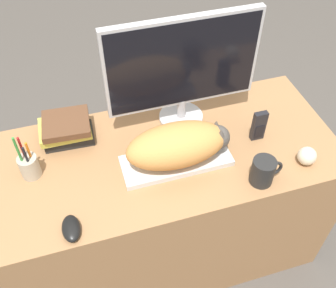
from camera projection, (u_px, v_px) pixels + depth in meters
name	position (u px, v px, depth m)	size (l,w,h in m)	color
desk	(164.00, 206.00, 1.82)	(1.42, 0.62, 0.73)	#9E7047
keyboard	(176.00, 161.00, 1.51)	(0.42, 0.16, 0.02)	silver
cat	(180.00, 144.00, 1.44)	(0.40, 0.19, 0.15)	#D18C47
monitor	(183.00, 67.00, 1.49)	(0.61, 0.19, 0.47)	#B7B7BC
computer_mouse	(71.00, 228.00, 1.30)	(0.06, 0.11, 0.03)	black
coffee_mug	(263.00, 171.00, 1.42)	(0.12, 0.09, 0.11)	black
pen_cup	(29.00, 166.00, 1.44)	(0.07, 0.07, 0.21)	#B2A893
baseball	(307.00, 156.00, 1.49)	(0.07, 0.07, 0.07)	beige
phone	(259.00, 126.00, 1.56)	(0.05, 0.03, 0.14)	black
book_stack	(67.00, 130.00, 1.56)	(0.21, 0.18, 0.10)	black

